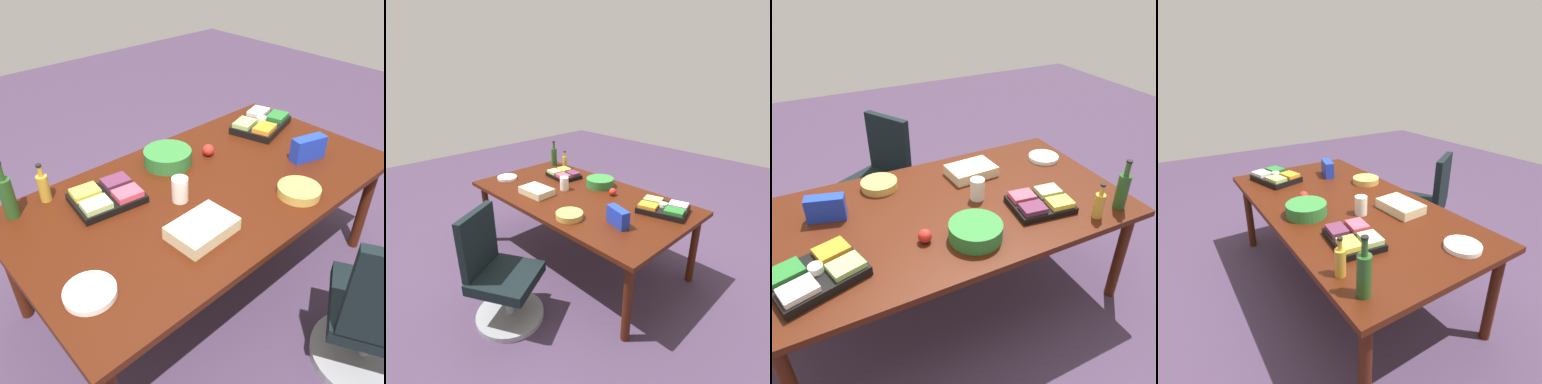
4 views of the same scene
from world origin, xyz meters
TOP-DOWN VIEW (x-y plane):
  - ground_plane at (0.00, 0.00)m, footprint 10.00×10.00m
  - conference_table at (0.00, 0.00)m, footprint 2.23×1.20m
  - office_chair at (0.16, -1.05)m, footprint 0.65×0.65m
  - chip_bag_blue at (0.66, -0.21)m, footprint 0.23×0.14m
  - fruit_platter at (-0.52, 0.25)m, footprint 0.39×0.32m
  - paper_plate_stack at (-0.92, -0.26)m, footprint 0.24×0.24m
  - wine_bottle at (-0.94, 0.47)m, footprint 0.09×0.09m
  - sheet_cake at (-0.32, -0.29)m, footprint 0.33×0.24m
  - apple_red at (0.24, 0.24)m, footprint 0.09×0.09m
  - mayo_jar at (-0.22, -0.01)m, footprint 0.11×0.11m
  - chip_bowl at (0.30, -0.41)m, footprint 0.27×0.27m
  - veggie_tray at (0.79, 0.27)m, footprint 0.49×0.40m
  - dressing_bottle at (-0.75, 0.48)m, footprint 0.07×0.07m
  - salad_bowl at (-0.02, 0.34)m, footprint 0.33×0.33m

SIDE VIEW (x-z plane):
  - ground_plane at x=0.00m, z-range 0.00..0.00m
  - office_chair at x=0.16m, z-range -0.12..0.84m
  - conference_table at x=0.00m, z-range 0.31..1.06m
  - paper_plate_stack at x=-0.92m, z-range 0.75..0.78m
  - chip_bowl at x=0.30m, z-range 0.75..0.80m
  - fruit_platter at x=-0.52m, z-range 0.75..0.82m
  - sheet_cake at x=-0.32m, z-range 0.75..0.82m
  - veggie_tray at x=0.79m, z-range 0.74..0.83m
  - apple_red at x=0.24m, z-range 0.75..0.82m
  - salad_bowl at x=-0.02m, z-range 0.75..0.84m
  - mayo_jar at x=-0.22m, z-range 0.75..0.89m
  - chip_bag_blue at x=0.66m, z-range 0.75..0.90m
  - dressing_bottle at x=-0.75m, z-range 0.72..0.95m
  - wine_bottle at x=-0.94m, z-range 0.71..1.03m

